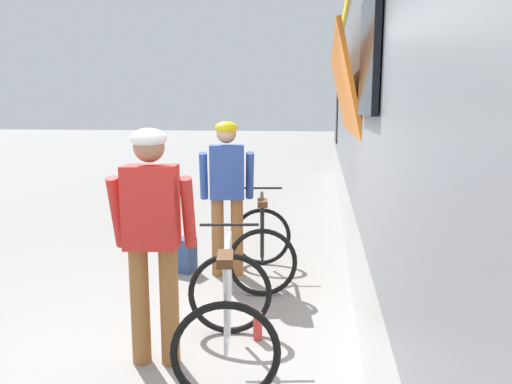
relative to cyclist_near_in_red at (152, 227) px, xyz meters
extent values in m
plane|color=gray|center=(-0.04, 0.02, -1.05)|extent=(80.00, 80.00, 0.00)
cube|color=orange|center=(1.50, 2.72, 0.75)|extent=(0.42, 3.81, 1.67)
cube|color=black|center=(1.49, 0.03, 1.20)|extent=(0.04, 1.10, 0.80)
cube|color=black|center=(1.51, 8.77, 1.20)|extent=(0.03, 1.10, 2.29)
cylinder|color=#935B2D|center=(-0.11, -0.02, -0.60)|extent=(0.14, 0.14, 0.90)
cylinder|color=#935B2D|center=(0.11, 0.01, -0.60)|extent=(0.14, 0.14, 0.90)
cube|color=red|center=(0.00, 0.00, 0.15)|extent=(0.40, 0.28, 0.60)
cylinder|color=red|center=(-0.26, 0.01, 0.10)|extent=(0.12, 0.27, 0.56)
cylinder|color=red|center=(0.25, 0.07, 0.10)|extent=(0.12, 0.27, 0.56)
sphere|color=#9E7051|center=(0.00, 0.00, 0.58)|extent=(0.22, 0.22, 0.22)
ellipsoid|color=white|center=(0.00, 0.00, 0.64)|extent=(0.28, 0.30, 0.14)
cylinder|color=#935B2D|center=(0.04, 1.99, -0.60)|extent=(0.14, 0.14, 0.90)
cylinder|color=#935B2D|center=(0.25, 2.03, -0.60)|extent=(0.14, 0.14, 0.90)
cube|color=#2D4C9E|center=(0.15, 2.01, 0.15)|extent=(0.42, 0.31, 0.60)
cylinder|color=#2D4C9E|center=(-0.12, 2.00, 0.10)|extent=(0.14, 0.27, 0.56)
cylinder|color=#2D4C9E|center=(0.39, 2.10, 0.10)|extent=(0.14, 0.27, 0.56)
sphere|color=tan|center=(0.15, 2.01, 0.58)|extent=(0.22, 0.22, 0.22)
ellipsoid|color=yellow|center=(0.15, 2.01, 0.64)|extent=(0.30, 0.32, 0.14)
torus|color=black|center=(0.46, 0.55, -0.70)|extent=(0.71, 0.17, 0.71)
torus|color=black|center=(0.63, -0.46, -0.70)|extent=(0.71, 0.17, 0.71)
cylinder|color=silver|center=(0.52, 0.19, -0.45)|extent=(0.15, 0.64, 0.63)
cylinder|color=silver|center=(0.54, 0.08, -0.15)|extent=(0.18, 0.85, 0.04)
cylinder|color=silver|center=(0.59, -0.23, -0.45)|extent=(0.08, 0.28, 0.62)
cylinder|color=silver|center=(0.60, -0.28, -0.73)|extent=(0.09, 0.36, 0.08)
cylinder|color=silver|center=(0.62, -0.40, -0.42)|extent=(0.05, 0.15, 0.56)
cylinder|color=silver|center=(0.47, 0.52, -0.42)|extent=(0.04, 0.09, 0.55)
cylinder|color=black|center=(0.47, 0.50, -0.09)|extent=(0.48, 0.10, 0.02)
cube|color=#4C2D19|center=(0.61, -0.37, -0.10)|extent=(0.14, 0.25, 0.06)
torus|color=black|center=(0.49, 2.43, -0.70)|extent=(0.71, 0.14, 0.71)
torus|color=black|center=(0.63, 1.42, -0.70)|extent=(0.71, 0.14, 0.71)
cylinder|color=black|center=(0.54, 2.08, -0.45)|extent=(0.13, 0.64, 0.63)
cylinder|color=black|center=(0.55, 1.96, -0.15)|extent=(0.15, 0.85, 0.04)
cylinder|color=black|center=(0.59, 1.66, -0.45)|extent=(0.08, 0.28, 0.62)
cylinder|color=black|center=(0.60, 1.60, -0.73)|extent=(0.08, 0.36, 0.08)
cylinder|color=black|center=(0.62, 1.48, -0.42)|extent=(0.04, 0.15, 0.56)
cylinder|color=black|center=(0.49, 2.41, -0.42)|extent=(0.04, 0.09, 0.55)
cylinder|color=black|center=(0.50, 2.38, -0.09)|extent=(0.48, 0.09, 0.02)
cube|color=#4C2D19|center=(0.61, 1.51, -0.10)|extent=(0.13, 0.25, 0.06)
cube|color=navy|center=(-0.39, 2.05, -0.85)|extent=(0.32, 0.26, 0.40)
cylinder|color=red|center=(0.71, 0.47, -0.94)|extent=(0.08, 0.08, 0.23)
camera|label=1|loc=(1.22, -3.27, 0.83)|focal=34.01mm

